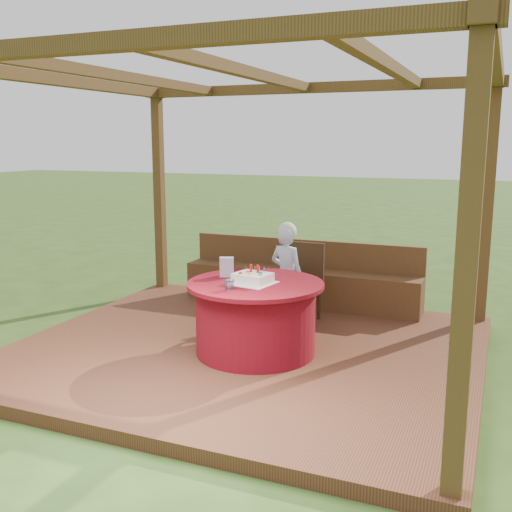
{
  "coord_description": "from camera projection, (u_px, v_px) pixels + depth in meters",
  "views": [
    {
      "loc": [
        2.3,
        -5.27,
        2.16
      ],
      "look_at": [
        0.0,
        0.25,
        1.0
      ],
      "focal_mm": 42.0,
      "sensor_mm": 36.0,
      "label": 1
    }
  ],
  "objects": [
    {
      "name": "ground",
      "position": [
        247.0,
        357.0,
        6.05
      ],
      "size": [
        60.0,
        60.0,
        0.0
      ],
      "primitive_type": "plane",
      "color": "#2D4E1A",
      "rests_on": "ground"
    },
    {
      "name": "deck",
      "position": [
        247.0,
        352.0,
        6.04
      ],
      "size": [
        4.5,
        4.0,
        0.12
      ],
      "primitive_type": "cube",
      "color": "brown",
      "rests_on": "ground"
    },
    {
      "name": "pergola",
      "position": [
        246.0,
        113.0,
        5.59
      ],
      "size": [
        4.5,
        4.0,
        2.72
      ],
      "color": "brown",
      "rests_on": "deck"
    },
    {
      "name": "bench",
      "position": [
        301.0,
        283.0,
        7.53
      ],
      "size": [
        3.0,
        0.42,
        0.8
      ],
      "color": "brown",
      "rests_on": "deck"
    },
    {
      "name": "table",
      "position": [
        256.0,
        317.0,
        5.77
      ],
      "size": [
        1.31,
        1.31,
        0.71
      ],
      "color": "maroon",
      "rests_on": "deck"
    },
    {
      "name": "chair",
      "position": [
        302.0,
        278.0,
        6.83
      ],
      "size": [
        0.44,
        0.44,
        0.89
      ],
      "color": "#382312",
      "rests_on": "deck"
    },
    {
      "name": "elderly_woman",
      "position": [
        287.0,
        273.0,
        6.64
      ],
      "size": [
        0.46,
        0.36,
        1.16
      ],
      "color": "#ABD3FE",
      "rests_on": "deck"
    },
    {
      "name": "birthday_cake",
      "position": [
        253.0,
        278.0,
        5.65
      ],
      "size": [
        0.43,
        0.43,
        0.17
      ],
      "color": "white",
      "rests_on": "table"
    },
    {
      "name": "gift_bag",
      "position": [
        227.0,
        267.0,
        5.93
      ],
      "size": [
        0.16,
        0.13,
        0.19
      ],
      "primitive_type": "cube",
      "rotation": [
        0.0,
        0.0,
        0.41
      ],
      "color": "#E191C5",
      "rests_on": "table"
    },
    {
      "name": "drinking_glass",
      "position": [
        229.0,
        285.0,
        5.4
      ],
      "size": [
        0.13,
        0.13,
        0.09
      ],
      "primitive_type": "imported",
      "rotation": [
        0.0,
        0.0,
        0.4
      ],
      "color": "white",
      "rests_on": "table"
    }
  ]
}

